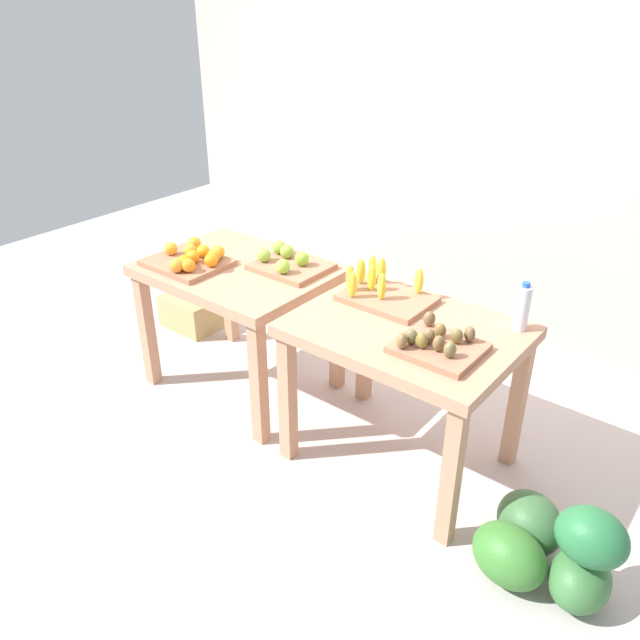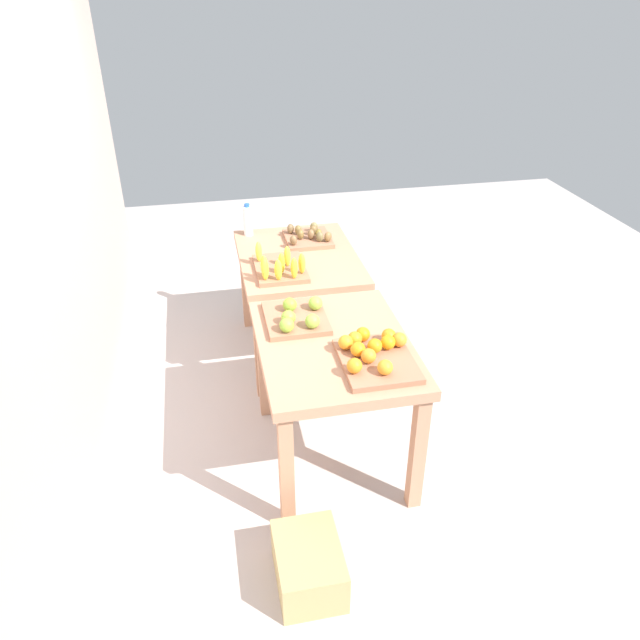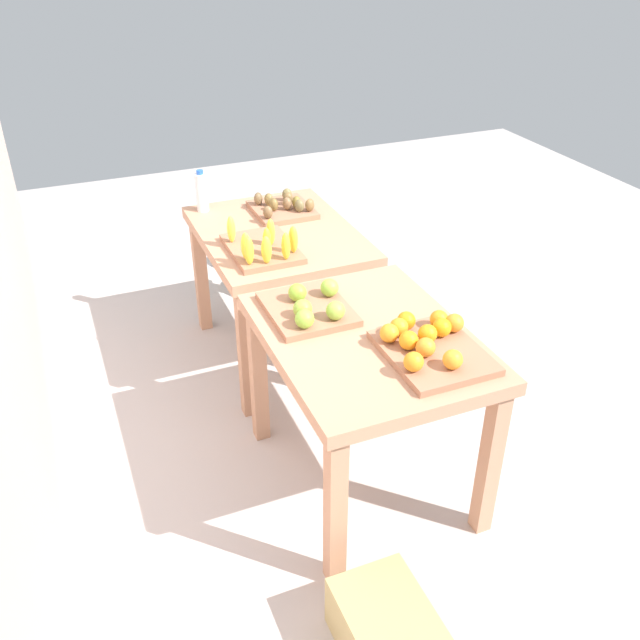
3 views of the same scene
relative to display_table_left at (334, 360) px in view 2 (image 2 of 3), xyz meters
The scene contains 11 objects.
ground_plane 0.87m from the display_table_left, ahead, with size 8.00×8.00×0.00m, color #B6ACA9.
back_wall 1.68m from the display_table_left, 67.47° to the left, with size 4.40×0.12×3.00m, color beige.
display_table_left is the anchor object (origin of this frame).
display_table_right 1.12m from the display_table_left, ahead, with size 1.04×0.80×0.79m.
orange_bin 0.31m from the display_table_left, 143.12° to the right, with size 0.44×0.38×0.11m.
apple_bin 0.33m from the display_table_left, 33.53° to the left, with size 0.41×0.34×0.11m.
banana_crate 0.90m from the display_table_left, 10.62° to the left, with size 0.44×0.32×0.17m.
kiwi_bin 1.35m from the display_table_left, ahead, with size 0.36×0.32×0.10m.
water_bottle 1.59m from the display_table_left, 10.88° to the left, with size 0.07×0.07×0.24m.
watermelon_pile 2.08m from the display_table_left, ahead, with size 0.61×0.58×0.47m.
cardboard_produce_box 1.04m from the display_table_left, 159.97° to the left, with size 0.40×0.30×0.23m, color tan.
Camera 2 is at (-3.16, 0.61, 2.52)m, focal length 33.70 mm.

